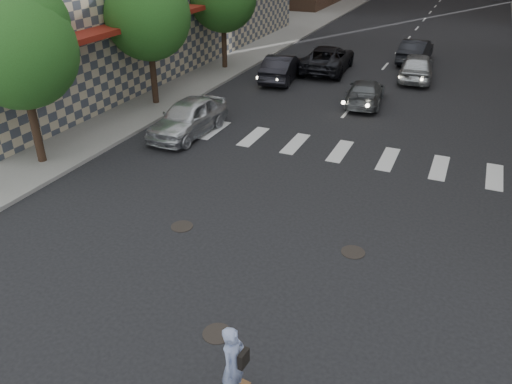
% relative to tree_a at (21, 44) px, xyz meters
% --- Properties ---
extents(ground, '(160.00, 160.00, 0.00)m').
position_rel_tree_a_xyz_m(ground, '(9.45, -3.14, -4.65)').
color(ground, black).
rests_on(ground, ground).
extents(sidewalk_left, '(13.00, 80.00, 0.15)m').
position_rel_tree_a_xyz_m(sidewalk_left, '(-5.05, 16.86, -4.57)').
color(sidewalk_left, gray).
rests_on(sidewalk_left, ground).
extents(tree_a, '(4.20, 4.20, 6.60)m').
position_rel_tree_a_xyz_m(tree_a, '(0.00, 0.00, 0.00)').
color(tree_a, '#382619').
rests_on(tree_a, sidewalk_left).
extents(tree_b, '(4.20, 4.20, 6.60)m').
position_rel_tree_a_xyz_m(tree_b, '(0.00, 8.00, 0.00)').
color(tree_b, '#382619').
rests_on(tree_b, sidewalk_left).
extents(manhole_a, '(0.70, 0.70, 0.02)m').
position_rel_tree_a_xyz_m(manhole_a, '(10.65, -5.64, -4.64)').
color(manhole_a, black).
rests_on(manhole_a, ground).
extents(manhole_b, '(0.70, 0.70, 0.02)m').
position_rel_tree_a_xyz_m(manhole_b, '(7.45, -1.94, -4.64)').
color(manhole_b, black).
rests_on(manhole_b, ground).
extents(manhole_c, '(0.70, 0.70, 0.02)m').
position_rel_tree_a_xyz_m(manhole_c, '(12.75, -1.14, -4.64)').
color(manhole_c, black).
rests_on(manhole_c, ground).
extents(skateboarder, '(0.50, 0.97, 1.89)m').
position_rel_tree_a_xyz_m(skateboarder, '(11.84, -7.14, -3.65)').
color(skateboarder, brown).
rests_on(skateboarder, ground).
extents(silver_sedan, '(2.06, 4.77, 1.60)m').
position_rel_tree_a_xyz_m(silver_sedan, '(3.65, 4.99, -3.84)').
color(silver_sedan, silver).
rests_on(silver_sedan, ground).
extents(traffic_car_a, '(2.23, 4.89, 1.56)m').
position_rel_tree_a_xyz_m(traffic_car_a, '(4.30, 14.87, -3.87)').
color(traffic_car_a, black).
rests_on(traffic_car_a, ground).
extents(traffic_car_b, '(2.24, 4.53, 1.27)m').
position_rel_tree_a_xyz_m(traffic_car_b, '(9.95, 12.49, -4.01)').
color(traffic_car_b, '#525559').
rests_on(traffic_car_b, ground).
extents(traffic_car_c, '(3.03, 5.93, 1.60)m').
position_rel_tree_a_xyz_m(traffic_car_c, '(6.21, 18.14, -3.84)').
color(traffic_car_c, black).
rests_on(traffic_car_c, ground).
extents(traffic_car_d, '(2.32, 4.94, 1.64)m').
position_rel_tree_a_xyz_m(traffic_car_d, '(11.75, 18.33, -3.83)').
color(traffic_car_d, '#A8ABAF').
rests_on(traffic_car_d, ground).
extents(traffic_car_e, '(1.90, 4.85, 1.57)m').
position_rel_tree_a_xyz_m(traffic_car_e, '(11.05, 22.73, -3.86)').
color(traffic_car_e, black).
rests_on(traffic_car_e, ground).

